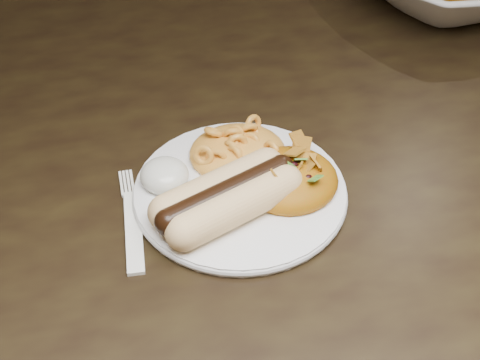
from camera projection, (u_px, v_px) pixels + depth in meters
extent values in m
cube|color=black|center=(246.00, 137.00, 0.73)|extent=(1.60, 0.90, 0.04)
cylinder|color=white|center=(240.00, 192.00, 0.63)|extent=(0.23, 0.23, 0.01)
cylinder|color=#FBCB8E|center=(231.00, 209.00, 0.58)|extent=(0.11, 0.07, 0.03)
cylinder|color=#FBCB8E|center=(224.00, 185.00, 0.61)|extent=(0.11, 0.07, 0.03)
cylinder|color=black|center=(227.00, 194.00, 0.59)|extent=(0.12, 0.07, 0.02)
ellipsoid|color=gold|center=(237.00, 141.00, 0.65)|extent=(0.10, 0.09, 0.04)
ellipsoid|color=silver|center=(164.00, 171.00, 0.62)|extent=(0.05, 0.05, 0.03)
ellipsoid|color=red|center=(289.00, 175.00, 0.62)|extent=(0.09, 0.09, 0.04)
cube|color=white|center=(134.00, 231.00, 0.60)|extent=(0.03, 0.15, 0.00)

